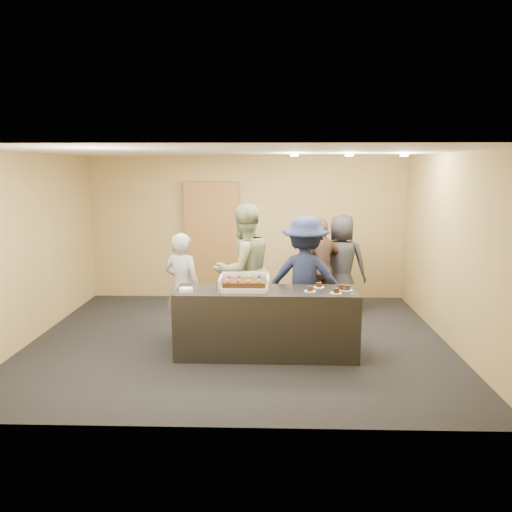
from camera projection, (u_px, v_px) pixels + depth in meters
The scene contains 17 objects.
room at pixel (238, 249), 7.06m from camera, with size 6.04×6.00×2.70m.
serving_counter at pixel (266, 323), 6.65m from camera, with size 2.40×0.70×0.90m, color black.
storage_cabinet at pixel (212, 241), 9.49m from camera, with size 1.02×0.15×2.24m, color brown.
cake_box at pixel (245, 286), 6.59m from camera, with size 0.65×0.45×0.19m.
sheet_cake at pixel (244, 282), 6.56m from camera, with size 0.55×0.38×0.11m.
plate_stack at pixel (186, 290), 6.49m from camera, with size 0.18×0.18×0.04m, color white.
slice_a at pixel (310, 290), 6.47m from camera, with size 0.15×0.15×0.07m.
slice_b at pixel (319, 286), 6.69m from camera, with size 0.15×0.15×0.07m.
slice_c at pixel (336, 292), 6.38m from camera, with size 0.15×0.15×0.07m.
slice_d at pixel (341, 288), 6.57m from camera, with size 0.15×0.15×0.07m.
slice_e at pixel (347, 289), 6.53m from camera, with size 0.15×0.15×0.07m.
person_server_grey at pixel (183, 287), 7.19m from camera, with size 0.58×0.38×1.58m, color #A09FA4.
person_sage_man at pixel (244, 270), 7.41m from camera, with size 0.95×0.74×1.96m, color gray.
person_navy_man at pixel (305, 279), 7.18m from camera, with size 1.17×0.67×1.81m, color #1B2245.
person_brown_extra at pixel (320, 268), 8.30m from camera, with size 0.98×0.41×1.68m, color brown.
person_dark_suit at pixel (341, 264), 8.54m from camera, with size 0.84×0.54×1.71m, color #222327.
ceiling_spotlights at pixel (349, 155), 7.28m from camera, with size 1.72×0.12×0.03m.
Camera 1 is at (0.46, -6.96, 2.48)m, focal length 35.00 mm.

